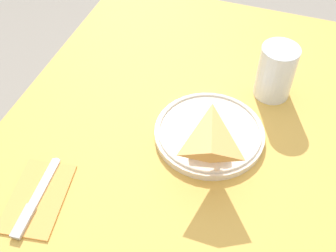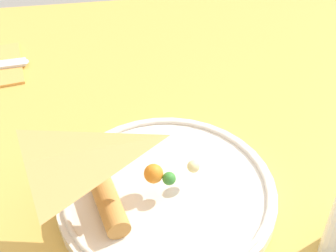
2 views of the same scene
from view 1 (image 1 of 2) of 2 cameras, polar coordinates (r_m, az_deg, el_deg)
dining_table at (r=1.05m, az=1.37°, el=-2.88°), size 0.95×0.73×0.74m
plate_pizza at (r=0.89m, az=5.64°, el=-0.82°), size 0.23×0.23×0.05m
milk_glass at (r=0.98m, az=14.35°, el=6.91°), size 0.08×0.08×0.13m
napkin_folded at (r=0.85m, az=-17.23°, el=-9.21°), size 0.18×0.13×0.00m
butter_knife at (r=0.84m, az=-17.56°, el=-9.50°), size 0.18×0.03×0.01m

